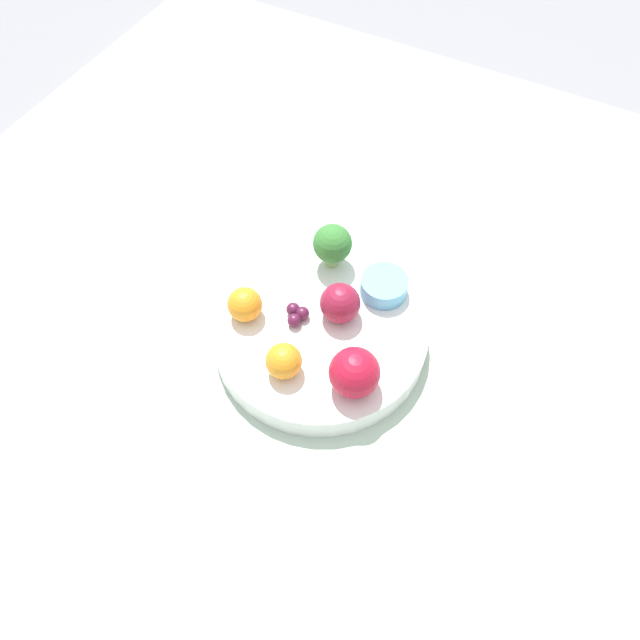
# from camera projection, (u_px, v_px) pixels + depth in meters

# --- Properties ---
(ground_plane) EXTENTS (6.00, 6.00, 0.00)m
(ground_plane) POSITION_uv_depth(u_px,v_px,m) (320.00, 348.00, 0.76)
(ground_plane) COLOR gray
(table_surface) EXTENTS (1.20, 1.20, 0.02)m
(table_surface) POSITION_uv_depth(u_px,v_px,m) (320.00, 344.00, 0.75)
(table_surface) COLOR #B2C6B2
(table_surface) RESTS_ON ground_plane
(bowl) EXTENTS (0.25, 0.25, 0.03)m
(bowl) POSITION_uv_depth(u_px,v_px,m) (320.00, 332.00, 0.73)
(bowl) COLOR white
(bowl) RESTS_ON table_surface
(broccoli) EXTENTS (0.05, 0.05, 0.06)m
(broccoli) POSITION_uv_depth(u_px,v_px,m) (332.00, 244.00, 0.74)
(broccoli) COLOR #8CB76B
(broccoli) RESTS_ON bowl
(apple_red) EXTENTS (0.05, 0.05, 0.05)m
(apple_red) POSITION_uv_depth(u_px,v_px,m) (354.00, 373.00, 0.65)
(apple_red) COLOR #B7142D
(apple_red) RESTS_ON bowl
(apple_green) EXTENTS (0.05, 0.05, 0.05)m
(apple_green) POSITION_uv_depth(u_px,v_px,m) (340.00, 303.00, 0.70)
(apple_green) COLOR maroon
(apple_green) RESTS_ON bowl
(orange_front) EXTENTS (0.04, 0.04, 0.04)m
(orange_front) POSITION_uv_depth(u_px,v_px,m) (284.00, 361.00, 0.66)
(orange_front) COLOR orange
(orange_front) RESTS_ON bowl
(orange_back) EXTENTS (0.04, 0.04, 0.04)m
(orange_back) POSITION_uv_depth(u_px,v_px,m) (245.00, 304.00, 0.70)
(orange_back) COLOR orange
(orange_back) RESTS_ON bowl
(grape_cluster) EXTENTS (0.03, 0.03, 0.02)m
(grape_cluster) POSITION_uv_depth(u_px,v_px,m) (296.00, 315.00, 0.71)
(grape_cluster) COLOR #511938
(grape_cluster) RESTS_ON bowl
(small_cup) EXTENTS (0.06, 0.06, 0.02)m
(small_cup) POSITION_uv_depth(u_px,v_px,m) (384.00, 286.00, 0.73)
(small_cup) COLOR #66B2DB
(small_cup) RESTS_ON bowl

